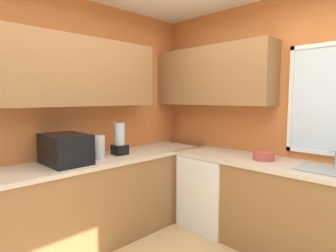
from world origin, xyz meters
TOP-DOWN VIEW (x-y plane):
  - room_shell at (-0.75, 0.52)m, footprint 3.55×3.47m
  - counter_run_left at (-1.40, 0.00)m, footprint 0.65×3.08m
  - counter_run_back at (0.21, 1.36)m, footprint 2.64×0.65m
  - dishwasher at (-0.74, 1.33)m, footprint 0.60×0.60m
  - microwave at (-1.40, -0.15)m, footprint 0.48×0.36m
  - kettle at (-1.38, 0.20)m, footprint 0.13×0.13m
  - sink_assembly at (0.49, 1.37)m, footprint 0.53×0.40m
  - bowl at (-0.12, 1.36)m, footprint 0.21×0.21m
  - blender_appliance at (-1.40, 0.48)m, footprint 0.15×0.15m

SIDE VIEW (x-z plane):
  - dishwasher at x=-0.74m, z-range 0.00..0.85m
  - counter_run_left at x=-1.40m, z-range 0.00..0.90m
  - counter_run_back at x=0.21m, z-range 0.00..0.90m
  - sink_assembly at x=0.49m, z-range 0.81..1.01m
  - bowl at x=-0.12m, z-range 0.90..0.99m
  - kettle at x=-1.38m, z-range 0.90..1.14m
  - microwave at x=-1.40m, z-range 0.90..1.19m
  - blender_appliance at x=-1.40m, z-range 0.88..1.24m
  - room_shell at x=-0.75m, z-range 0.49..3.16m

